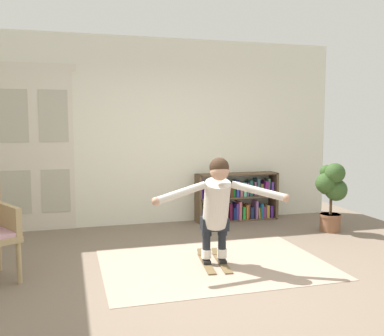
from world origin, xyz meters
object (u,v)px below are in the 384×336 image
object	(u,v)px
potted_plant	(331,190)
person_skier	(217,203)
skis_pair	(214,261)
bookshelf	(236,199)

from	to	relation	value
potted_plant	person_skier	size ratio (longest dim) A/B	0.71
skis_pair	person_skier	xyz separation A→B (m)	(-0.02, -0.16, 0.71)
potted_plant	person_skier	bearing A→B (deg)	-153.75
potted_plant	skis_pair	size ratio (longest dim) A/B	1.31
bookshelf	potted_plant	distance (m)	1.54
bookshelf	skis_pair	bearing A→B (deg)	-118.04
potted_plant	person_skier	world-z (taller)	person_skier
bookshelf	skis_pair	distance (m)	2.28
potted_plant	bookshelf	bearing A→B (deg)	132.62
bookshelf	potted_plant	xyz separation A→B (m)	(1.03, -1.11, 0.27)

